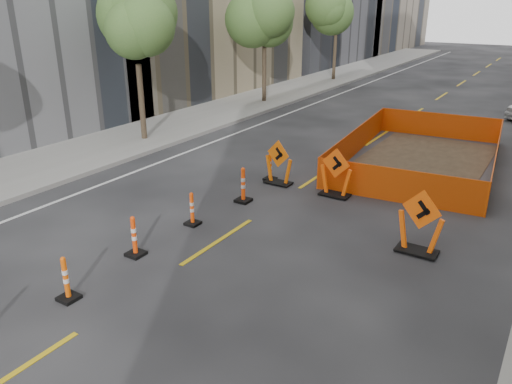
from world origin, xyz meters
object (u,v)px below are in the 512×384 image
Objects in this scene: channelizer_2 at (66,279)px; channelizer_5 at (243,185)px; channelizer_6 at (270,166)px; channelizer_3 at (134,236)px; chevron_sign_right at (420,222)px; channelizer_4 at (192,209)px; chevron_sign_left at (279,162)px; chevron_sign_center at (336,172)px.

channelizer_5 reaches higher than channelizer_2.
channelizer_2 is at bearing -88.70° from channelizer_6.
channelizer_3 is 6.90m from chevron_sign_right.
channelizer_4 is at bearing -97.14° from channelizer_5.
chevron_sign_left is 0.97× the size of chevron_sign_center.
channelizer_6 is 0.54m from chevron_sign_left.
chevron_sign_left reaches higher than channelizer_5.
channelizer_4 is 4.25m from channelizer_6.
channelizer_4 is at bearing -89.43° from channelizer_6.
channelizer_2 is 4.26m from channelizer_4.
channelizer_3 is at bearing -133.59° from chevron_sign_right.
channelizer_5 reaches higher than channelizer_4.
channelizer_4 is 2.15m from channelizer_5.
channelizer_5 is 2.93m from chevron_sign_center.
channelizer_4 is 0.97× the size of channelizer_6.
chevron_sign_center is at bearing 11.58° from chevron_sign_left.
chevron_sign_right reaches higher than chevron_sign_left.
chevron_sign_center reaches higher than chevron_sign_left.
channelizer_4 is (0.05, 2.13, -0.04)m from channelizer_3.
channelizer_2 is at bearing -120.16° from chevron_sign_right.
channelizer_4 is 0.62× the size of chevron_sign_left.
channelizer_6 is at bearing 89.93° from channelizer_3.
chevron_sign_right is (5.43, -0.45, 0.28)m from channelizer_5.
channelizer_6 is (-0.31, 2.13, -0.06)m from channelizer_5.
channelizer_5 is 5.46m from chevron_sign_right.
chevron_sign_center is 0.95× the size of chevron_sign_right.
channelizer_6 is 0.62× the size of chevron_sign_center.
chevron_sign_center is (2.49, -0.19, 0.30)m from channelizer_6.
channelizer_4 is 0.60× the size of chevron_sign_center.
channelizer_5 reaches higher than channelizer_3.
chevron_sign_right is at bearing -4.78° from channelizer_5.
channelizer_2 is 8.64m from chevron_sign_center.
channelizer_2 is 6.38m from channelizer_5.
chevron_sign_center is at bearing -4.32° from channelizer_6.
channelizer_3 is at bearing 95.41° from channelizer_2.
channelizer_2 is 0.66× the size of chevron_sign_left.
channelizer_5 is (0.27, 2.13, 0.08)m from channelizer_4.
channelizer_3 is (-0.20, 2.13, 0.02)m from channelizer_2.
channelizer_3 is at bearing -94.26° from channelizer_5.
chevron_sign_right is (5.75, 3.80, 0.31)m from channelizer_3.
chevron_sign_right reaches higher than channelizer_6.
chevron_sign_center reaches higher than channelizer_4.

